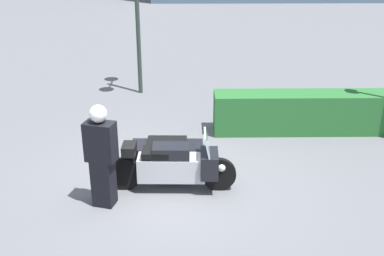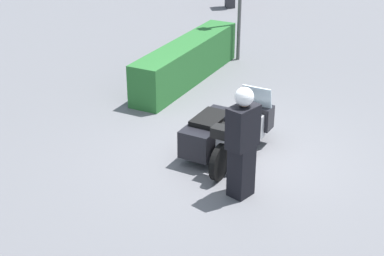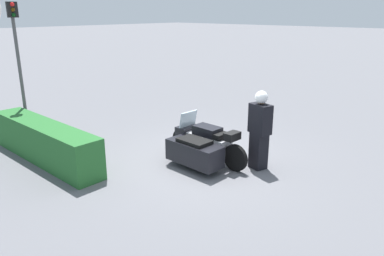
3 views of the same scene
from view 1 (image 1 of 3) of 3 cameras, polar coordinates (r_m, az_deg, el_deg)
name	(u,v)px [view 1 (image 1 of 3)]	position (r m, az deg, el deg)	size (l,w,h in m)	color
ground_plane	(170,186)	(9.15, -2.60, -6.85)	(160.00, 160.00, 0.00)	slate
police_motorcycle	(174,160)	(9.08, -2.09, -3.76)	(2.38, 1.18, 1.15)	black
officer_rider	(101,154)	(8.27, -10.68, -3.02)	(0.57, 0.43, 1.85)	black
hedge_bush_curbside	(301,112)	(11.55, 12.80, 1.80)	(4.08, 0.71, 0.95)	#28662D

